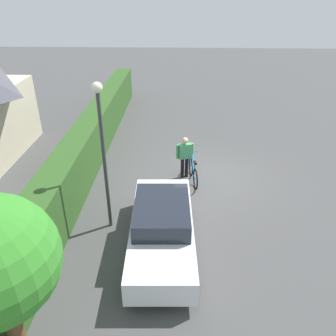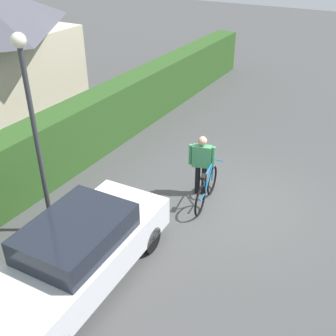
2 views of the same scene
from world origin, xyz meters
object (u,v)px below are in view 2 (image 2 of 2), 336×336
(bicycle, at_px, (206,189))
(person_rider, at_px, (202,161))
(street_lamp, at_px, (32,115))
(parked_car_near, at_px, (76,254))

(bicycle, xyz_separation_m, person_rider, (0.33, 0.31, 0.52))
(person_rider, bearing_deg, street_lamp, 143.28)
(parked_car_near, relative_size, street_lamp, 1.01)
(street_lamp, bearing_deg, bicycle, -43.69)
(person_rider, bearing_deg, bicycle, -136.97)
(parked_car_near, relative_size, person_rider, 2.73)
(bicycle, bearing_deg, street_lamp, 136.31)
(parked_car_near, distance_m, bicycle, 3.76)
(parked_car_near, bearing_deg, bicycle, -14.75)
(parked_car_near, height_order, person_rider, person_rider)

